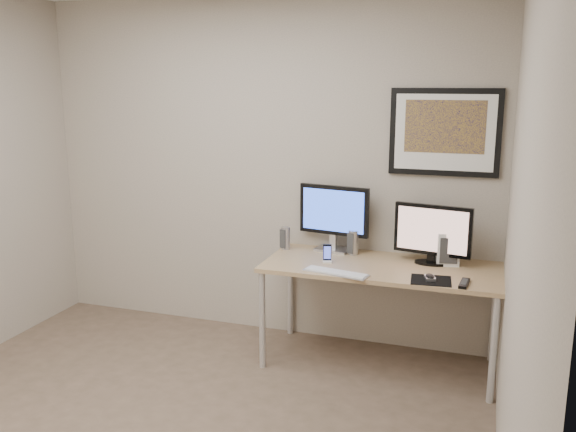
% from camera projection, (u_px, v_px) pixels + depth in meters
% --- Properties ---
extents(room, '(3.60, 3.60, 3.60)m').
position_uv_depth(room, '(184.00, 139.00, 3.46)').
color(room, white).
rests_on(room, ground).
extents(desk, '(1.60, 0.70, 0.73)m').
position_uv_depth(desk, '(381.00, 274.00, 4.19)').
color(desk, olive).
rests_on(desk, floor).
extents(framed_art, '(0.75, 0.04, 0.60)m').
position_uv_depth(framed_art, '(445.00, 132.00, 4.18)').
color(framed_art, black).
rests_on(framed_art, room).
extents(monitor_large, '(0.54, 0.21, 0.49)m').
position_uv_depth(monitor_large, '(334.00, 215.00, 4.48)').
color(monitor_large, '#ABABB0').
rests_on(monitor_large, desk).
extents(monitor_tv, '(0.53, 0.16, 0.42)m').
position_uv_depth(monitor_tv, '(433.00, 233.00, 4.15)').
color(monitor_tv, black).
rests_on(monitor_tv, desk).
extents(speaker_left, '(0.09, 0.09, 0.17)m').
position_uv_depth(speaker_left, '(286.00, 238.00, 4.57)').
color(speaker_left, '#ABABB0').
rests_on(speaker_left, desk).
extents(speaker_right, '(0.10, 0.10, 0.18)m').
position_uv_depth(speaker_right, '(353.00, 242.00, 4.42)').
color(speaker_right, '#ABABB0').
rests_on(speaker_right, desk).
extents(phone_dock, '(0.07, 0.07, 0.13)m').
position_uv_depth(phone_dock, '(327.00, 253.00, 4.23)').
color(phone_dock, black).
rests_on(phone_dock, desk).
extents(keyboard, '(0.45, 0.20, 0.02)m').
position_uv_depth(keyboard, '(336.00, 273.00, 3.99)').
color(keyboard, '#BDBDC1').
rests_on(keyboard, desk).
extents(mousepad, '(0.27, 0.24, 0.00)m').
position_uv_depth(mousepad, '(431.00, 280.00, 3.86)').
color(mousepad, black).
rests_on(mousepad, desk).
extents(mouse, '(0.08, 0.11, 0.03)m').
position_uv_depth(mouse, '(430.00, 277.00, 3.87)').
color(mouse, black).
rests_on(mouse, mousepad).
extents(remote, '(0.06, 0.19, 0.02)m').
position_uv_depth(remote, '(464.00, 283.00, 3.77)').
color(remote, black).
rests_on(remote, desk).
extents(fan_unit, '(0.17, 0.14, 0.23)m').
position_uv_depth(fan_unit, '(448.00, 249.00, 4.16)').
color(fan_unit, white).
rests_on(fan_unit, desk).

